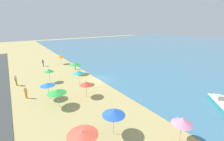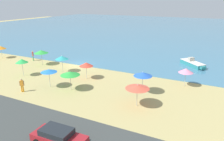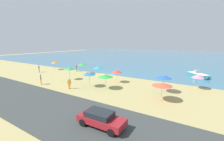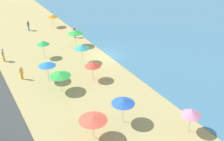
{
  "view_description": "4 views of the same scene",
  "coord_description": "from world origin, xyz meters",
  "px_view_note": "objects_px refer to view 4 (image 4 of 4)",
  "views": [
    {
      "loc": [
        23.13,
        -12.85,
        10.22
      ],
      "look_at": [
        0.71,
        2.48,
        1.54
      ],
      "focal_mm": 24.0,
      "sensor_mm": 36.0,
      "label": 1
    },
    {
      "loc": [
        20.83,
        -28.71,
        10.52
      ],
      "look_at": [
        7.55,
        -2.27,
        0.82
      ],
      "focal_mm": 35.0,
      "sensor_mm": 36.0,
      "label": 2
    },
    {
      "loc": [
        18.13,
        -27.64,
        7.22
      ],
      "look_at": [
        0.74,
        0.2,
        0.97
      ],
      "focal_mm": 24.0,
      "sensor_mm": 36.0,
      "label": 3
    },
    {
      "loc": [
        31.02,
        -17.41,
        16.78
      ],
      "look_at": [
        6.2,
        -3.0,
        1.33
      ],
      "focal_mm": 45.0,
      "sensor_mm": 36.0,
      "label": 4
    }
  ],
  "objects_px": {
    "beach_umbrella_7": "(47,64)",
    "beach_umbrella_8": "(60,74)",
    "beach_umbrella_6": "(93,64)",
    "beach_umbrella_0": "(75,32)",
    "beach_umbrella_1": "(123,101)",
    "bather_2": "(3,54)",
    "beach_umbrella_9": "(52,16)",
    "beach_umbrella_3": "(93,118)",
    "bather_0": "(74,31)",
    "beach_umbrella_5": "(43,43)",
    "bather_1": "(28,25)",
    "beach_umbrella_2": "(191,112)",
    "beach_umbrella_4": "(82,47)",
    "bather_3": "(21,72)"
  },
  "relations": [
    {
      "from": "beach_umbrella_8",
      "to": "bather_0",
      "type": "relative_size",
      "value": 1.33
    },
    {
      "from": "beach_umbrella_1",
      "to": "bather_0",
      "type": "bearing_deg",
      "value": 167.97
    },
    {
      "from": "bather_0",
      "to": "beach_umbrella_0",
      "type": "bearing_deg",
      "value": -19.88
    },
    {
      "from": "beach_umbrella_6",
      "to": "beach_umbrella_8",
      "type": "distance_m",
      "value": 4.17
    },
    {
      "from": "beach_umbrella_3",
      "to": "bather_2",
      "type": "relative_size",
      "value": 1.38
    },
    {
      "from": "beach_umbrella_1",
      "to": "bather_2",
      "type": "bearing_deg",
      "value": -159.82
    },
    {
      "from": "beach_umbrella_3",
      "to": "beach_umbrella_5",
      "type": "distance_m",
      "value": 17.95
    },
    {
      "from": "beach_umbrella_7",
      "to": "beach_umbrella_8",
      "type": "xyz_separation_m",
      "value": [
        2.86,
        0.48,
        -0.05
      ]
    },
    {
      "from": "beach_umbrella_9",
      "to": "beach_umbrella_5",
      "type": "bearing_deg",
      "value": -25.11
    },
    {
      "from": "beach_umbrella_0",
      "to": "beach_umbrella_4",
      "type": "xyz_separation_m",
      "value": [
        5.56,
        -1.52,
        0.01
      ]
    },
    {
      "from": "beach_umbrella_5",
      "to": "beach_umbrella_0",
      "type": "bearing_deg",
      "value": 106.34
    },
    {
      "from": "beach_umbrella_7",
      "to": "beach_umbrella_9",
      "type": "distance_m",
      "value": 19.09
    },
    {
      "from": "beach_umbrella_1",
      "to": "beach_umbrella_3",
      "type": "distance_m",
      "value": 3.4
    },
    {
      "from": "beach_umbrella_0",
      "to": "beach_umbrella_5",
      "type": "relative_size",
      "value": 1.0
    },
    {
      "from": "beach_umbrella_7",
      "to": "beach_umbrella_8",
      "type": "bearing_deg",
      "value": 9.55
    },
    {
      "from": "bather_1",
      "to": "bather_3",
      "type": "height_order",
      "value": "bather_1"
    },
    {
      "from": "beach_umbrella_1",
      "to": "bather_0",
      "type": "height_order",
      "value": "beach_umbrella_1"
    },
    {
      "from": "beach_umbrella_5",
      "to": "bather_3",
      "type": "height_order",
      "value": "beach_umbrella_5"
    },
    {
      "from": "beach_umbrella_4",
      "to": "bather_2",
      "type": "height_order",
      "value": "beach_umbrella_4"
    },
    {
      "from": "beach_umbrella_1",
      "to": "bather_0",
      "type": "xyz_separation_m",
      "value": [
        -22.15,
        4.72,
        -1.32
      ]
    },
    {
      "from": "beach_umbrella_3",
      "to": "beach_umbrella_4",
      "type": "bearing_deg",
      "value": 158.91
    },
    {
      "from": "beach_umbrella_9",
      "to": "bather_0",
      "type": "height_order",
      "value": "beach_umbrella_9"
    },
    {
      "from": "beach_umbrella_6",
      "to": "bather_3",
      "type": "relative_size",
      "value": 1.43
    },
    {
      "from": "beach_umbrella_7",
      "to": "bather_0",
      "type": "bearing_deg",
      "value": 143.94
    },
    {
      "from": "beach_umbrella_4",
      "to": "beach_umbrella_2",
      "type": "bearing_deg",
      "value": 7.79
    },
    {
      "from": "beach_umbrella_7",
      "to": "beach_umbrella_8",
      "type": "relative_size",
      "value": 1.0
    },
    {
      "from": "bather_2",
      "to": "beach_umbrella_6",
      "type": "bearing_deg",
      "value": 37.97
    },
    {
      "from": "beach_umbrella_1",
      "to": "beach_umbrella_2",
      "type": "relative_size",
      "value": 1.08
    },
    {
      "from": "beach_umbrella_2",
      "to": "bather_3",
      "type": "bearing_deg",
      "value": -148.2
    },
    {
      "from": "beach_umbrella_2",
      "to": "beach_umbrella_3",
      "type": "height_order",
      "value": "beach_umbrella_2"
    },
    {
      "from": "beach_umbrella_7",
      "to": "bather_1",
      "type": "xyz_separation_m",
      "value": [
        -18.19,
        2.67,
        -1.19
      ]
    },
    {
      "from": "beach_umbrella_2",
      "to": "beach_umbrella_4",
      "type": "relative_size",
      "value": 0.95
    },
    {
      "from": "bather_2",
      "to": "beach_umbrella_2",
      "type": "bearing_deg",
      "value": 26.28
    },
    {
      "from": "bather_2",
      "to": "beach_umbrella_0",
      "type": "bearing_deg",
      "value": 90.09
    },
    {
      "from": "bather_0",
      "to": "bather_1",
      "type": "relative_size",
      "value": 1.05
    },
    {
      "from": "bather_1",
      "to": "beach_umbrella_5",
      "type": "bearing_deg",
      "value": -5.38
    },
    {
      "from": "beach_umbrella_6",
      "to": "bather_0",
      "type": "xyz_separation_m",
      "value": [
        -13.66,
        3.55,
        -1.05
      ]
    },
    {
      "from": "beach_umbrella_6",
      "to": "beach_umbrella_0",
      "type": "bearing_deg",
      "value": 167.15
    },
    {
      "from": "beach_umbrella_8",
      "to": "bather_3",
      "type": "xyz_separation_m",
      "value": [
        -4.76,
        -3.11,
        -1.16
      ]
    },
    {
      "from": "bather_2",
      "to": "bather_3",
      "type": "distance_m",
      "value": 6.12
    },
    {
      "from": "beach_umbrella_1",
      "to": "beach_umbrella_4",
      "type": "distance_m",
      "value": 13.5
    },
    {
      "from": "beach_umbrella_5",
      "to": "beach_umbrella_7",
      "type": "bearing_deg",
      "value": -13.74
    },
    {
      "from": "beach_umbrella_9",
      "to": "bather_0",
      "type": "xyz_separation_m",
      "value": [
        6.56,
        1.27,
        -0.99
      ]
    },
    {
      "from": "beach_umbrella_4",
      "to": "beach_umbrella_9",
      "type": "bearing_deg",
      "value": 174.69
    },
    {
      "from": "beach_umbrella_8",
      "to": "bather_1",
      "type": "relative_size",
      "value": 1.4
    },
    {
      "from": "beach_umbrella_2",
      "to": "beach_umbrella_4",
      "type": "distance_m",
      "value": 17.6
    },
    {
      "from": "beach_umbrella_2",
      "to": "beach_umbrella_5",
      "type": "bearing_deg",
      "value": -163.59
    },
    {
      "from": "beach_umbrella_5",
      "to": "beach_umbrella_9",
      "type": "height_order",
      "value": "beach_umbrella_5"
    },
    {
      "from": "beach_umbrella_1",
      "to": "beach_umbrella_9",
      "type": "height_order",
      "value": "beach_umbrella_1"
    },
    {
      "from": "beach_umbrella_1",
      "to": "beach_umbrella_8",
      "type": "bearing_deg",
      "value": -159.77
    }
  ]
}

